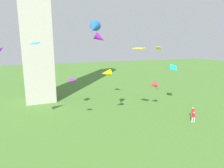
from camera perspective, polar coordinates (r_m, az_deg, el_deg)
The scene contains 11 objects.
person_0 at distance 31.26m, azimuth 23.01°, elevation -8.81°, with size 0.49×0.32×1.60m.
person_2 at distance 32.99m, azimuth 22.84°, elevation -7.65°, with size 0.46×0.51×1.69m.
kite_flying_1 at distance 36.88m, azimuth 17.75°, elevation 4.72°, with size 1.94×1.90×0.99m.
kite_flying_2 at distance 26.99m, azimuth -1.82°, elevation 3.26°, with size 1.54×1.19×1.02m.
kite_flying_3 at distance 22.59m, azimuth -5.45°, elevation 16.24°, with size 2.21×2.49×1.85m.
kite_flying_4 at distance 34.15m, azimuth 12.11°, elevation -0.18°, with size 1.52×1.14×1.05m.
kite_flying_5 at distance 37.05m, azimuth 13.59°, elevation 10.31°, with size 0.87×1.20×0.59m.
kite_flying_6 at distance 34.10m, azimuth -11.72°, elevation 1.25°, with size 1.84×1.72×0.30m.
kite_flying_7 at distance 33.49m, azimuth -3.63°, elevation 13.45°, with size 2.48×1.99×1.97m.
kite_flying_8 at distance 26.13m, azimuth 8.14°, elevation 10.47°, with size 1.72×1.90×0.17m.
kite_flying_9 at distance 20.45m, azimuth -21.87°, elevation 11.17°, with size 0.99×0.95×0.25m.
Camera 1 is at (-11.50, -2.92, 11.28)m, focal length 30.81 mm.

